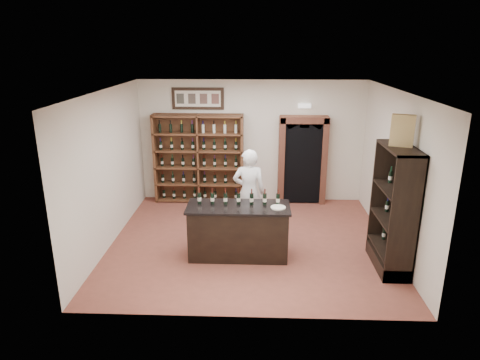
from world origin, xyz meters
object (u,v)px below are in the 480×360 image
Objects in this scene: side_cabinet at (393,228)px; wine_crate at (402,131)px; counter_bottle_0 at (199,198)px; shopkeeper at (249,192)px; wine_shelf at (199,158)px; tasting_counter at (238,231)px.

side_cabinet is 1.71m from wine_crate.
shopkeeper reaches higher than counter_bottle_0.
side_cabinet reaches higher than counter_bottle_0.
counter_bottle_0 is 0.14× the size of side_cabinet.
wine_shelf reaches higher than shopkeeper.
wine_shelf is 7.33× the size of counter_bottle_0.
side_cabinet is 4.21× the size of wine_crate.
shopkeeper is (1.28, -1.91, -0.19)m from wine_shelf.
side_cabinet is (2.72, -0.30, 0.26)m from tasting_counter.
counter_bottle_0 is at bearing 173.49° from side_cabinet.
counter_bottle_0 is 3.69m from wine_crate.
wine_shelf is 2.87m from counter_bottle_0.
counter_bottle_0 is at bearing -163.76° from wine_crate.
side_cabinet is at bearing -40.21° from wine_shelf.
side_cabinet is 2.88m from shopkeeper.
tasting_counter is at bearing -7.35° from counter_bottle_0.
shopkeeper is at bearing 46.06° from counter_bottle_0.
tasting_counter is 2.75m from side_cabinet.
side_cabinet reaches higher than tasting_counter.
tasting_counter is 1.04× the size of shopkeeper.
counter_bottle_0 is at bearing 46.21° from shopkeeper.
wine_crate is (-0.03, 0.05, 1.71)m from side_cabinet.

